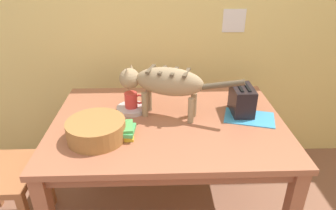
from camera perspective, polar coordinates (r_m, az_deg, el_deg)
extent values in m
cube|color=#EED17A|center=(2.33, 0.86, 17.84)|extent=(5.21, 0.10, 2.50)
cube|color=white|center=(2.36, 12.32, 15.23)|extent=(0.17, 0.01, 0.17)
cube|color=#9E5C41|center=(1.79, 0.00, -3.35)|extent=(1.34, 0.95, 0.03)
cube|color=#91553C|center=(1.82, 0.00, -4.78)|extent=(1.26, 0.87, 0.07)
cube|color=#9E5C41|center=(2.41, -15.38, -5.90)|extent=(0.07, 0.07, 0.70)
cube|color=#9E5C41|center=(2.44, 14.49, -5.38)|extent=(0.07, 0.07, 0.70)
ellipsoid|color=#9A805D|center=(1.73, 0.23, 4.41)|extent=(0.42, 0.25, 0.17)
cube|color=brown|center=(1.68, 3.52, 6.08)|extent=(0.06, 0.13, 0.01)
cube|color=brown|center=(1.70, 1.21, 6.32)|extent=(0.06, 0.13, 0.01)
cube|color=brown|center=(1.71, -1.06, 6.55)|extent=(0.06, 0.13, 0.01)
cube|color=brown|center=(1.73, -3.28, 6.76)|extent=(0.06, 0.13, 0.01)
cylinder|color=#9A805D|center=(1.80, -4.39, 0.11)|extent=(0.04, 0.04, 0.15)
cylinder|color=#9A805D|center=(1.86, -3.61, 1.12)|extent=(0.04, 0.04, 0.15)
cylinder|color=#9A805D|center=(1.73, 4.34, -1.03)|extent=(0.04, 0.04, 0.15)
cylinder|color=#9A805D|center=(1.79, 4.83, 0.06)|extent=(0.04, 0.04, 0.15)
sphere|color=#9A805D|center=(1.81, -7.22, 4.97)|extent=(0.12, 0.12, 0.12)
cone|color=#9A805D|center=(1.76, -7.73, 6.13)|extent=(0.04, 0.04, 0.05)
cone|color=#9A805D|center=(1.82, -6.91, 6.88)|extent=(0.04, 0.04, 0.05)
cylinder|color=brown|center=(1.67, 10.31, 3.78)|extent=(0.23, 0.10, 0.09)
cylinder|color=#B8AFB2|center=(1.89, -6.87, -0.71)|extent=(0.18, 0.18, 0.03)
cylinder|color=red|center=(1.86, -6.97, 0.94)|extent=(0.08, 0.08, 0.09)
torus|color=red|center=(1.86, -5.42, 1.10)|extent=(0.06, 0.01, 0.06)
cube|color=#3892C7|center=(1.86, 15.03, -2.29)|extent=(0.33, 0.26, 0.01)
cube|color=gold|center=(1.65, -9.25, -5.57)|extent=(0.17, 0.13, 0.01)
cube|color=yellow|center=(1.65, -9.59, -5.02)|extent=(0.17, 0.13, 0.02)
cube|color=#48A65A|center=(1.63, -9.15, -4.67)|extent=(0.17, 0.14, 0.02)
cube|color=#4D9E4D|center=(1.62, -9.50, -4.09)|extent=(0.17, 0.14, 0.02)
cylinder|color=#9E6936|center=(1.63, -13.32, -4.57)|extent=(0.31, 0.31, 0.11)
cylinder|color=#472F18|center=(1.63, -13.34, -4.41)|extent=(0.25, 0.25, 0.09)
cube|color=black|center=(1.87, 13.70, 0.87)|extent=(0.12, 0.20, 0.17)
cube|color=black|center=(1.83, 13.33, 3.33)|extent=(0.02, 0.14, 0.01)
cube|color=black|center=(1.84, 14.66, 3.33)|extent=(0.02, 0.14, 0.01)
cube|color=#A36139|center=(2.31, -21.64, -13.03)|extent=(0.04, 0.04, 0.42)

